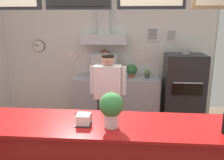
# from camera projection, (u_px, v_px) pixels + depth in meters

# --- Properties ---
(back_wall_assembly) EXTENTS (4.56, 2.68, 2.73)m
(back_wall_assembly) POSITION_uv_depth(u_px,v_px,m) (105.00, 49.00, 4.88)
(back_wall_assembly) COLOR gray
(back_wall_assembly) RESTS_ON ground_plane
(back_prep_counter) EXTENTS (1.72, 0.60, 0.92)m
(back_prep_counter) POSITION_uv_depth(u_px,v_px,m) (117.00, 99.00, 4.88)
(back_prep_counter) COLOR #A3A5AD
(back_prep_counter) RESTS_ON ground_plane
(pizza_oven) EXTENTS (0.74, 0.65, 1.53)m
(pizza_oven) POSITION_uv_depth(u_px,v_px,m) (183.00, 90.00, 4.55)
(pizza_oven) COLOR #232326
(pizza_oven) RESTS_ON ground_plane
(shop_worker) EXTENTS (0.57, 0.24, 1.57)m
(shop_worker) POSITION_uv_depth(u_px,v_px,m) (108.00, 99.00, 3.66)
(shop_worker) COLOR #232328
(shop_worker) RESTS_ON ground_plane
(espresso_machine) EXTENTS (0.51, 0.47, 0.48)m
(espresso_machine) POSITION_uv_depth(u_px,v_px,m) (105.00, 66.00, 4.71)
(espresso_machine) COLOR #B7BABF
(espresso_machine) RESTS_ON back_prep_counter
(potted_rosemary) EXTENTS (0.23, 0.23, 0.27)m
(potted_rosemary) POSITION_uv_depth(u_px,v_px,m) (132.00, 70.00, 4.71)
(potted_rosemary) COLOR #9E563D
(potted_rosemary) RESTS_ON back_prep_counter
(potted_sage) EXTENTS (0.12, 0.12, 0.17)m
(potted_sage) POSITION_uv_depth(u_px,v_px,m) (147.00, 73.00, 4.68)
(potted_sage) COLOR #4C4C51
(potted_sage) RESTS_ON back_prep_counter
(basil_vase) EXTENTS (0.23, 0.23, 0.34)m
(basil_vase) POSITION_uv_depth(u_px,v_px,m) (111.00, 108.00, 2.19)
(basil_vase) COLOR silver
(basil_vase) RESTS_ON service_counter
(napkin_holder) EXTENTS (0.16, 0.15, 0.12)m
(napkin_holder) POSITION_uv_depth(u_px,v_px,m) (84.00, 120.00, 2.28)
(napkin_holder) COLOR #262628
(napkin_holder) RESTS_ON service_counter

